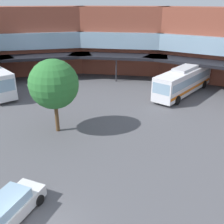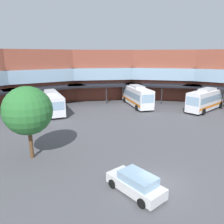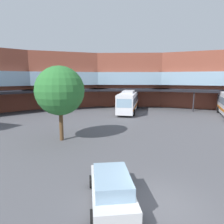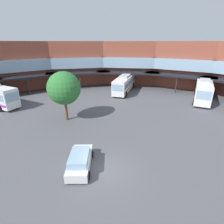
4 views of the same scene
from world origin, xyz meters
TOP-DOWN VIEW (x-y plane):
  - ground_plane at (0.00, 0.00)m, footprint 120.79×120.79m
  - station_building at (-0.00, 20.13)m, footprint 77.19×45.10m
  - bus_0 at (-0.37, 26.38)m, footprint 4.31×12.19m
  - bus_3 at (14.77, 21.86)m, footprint 5.62×10.83m
  - parked_car at (-2.27, 0.03)m, footprint 2.54×4.62m
  - plaza_tree at (-7.34, 9.66)m, footprint 4.48×4.48m

SIDE VIEW (x-z plane):
  - ground_plane at x=0.00m, z-range 0.00..0.00m
  - parked_car at x=-2.27m, z-range -0.03..1.50m
  - bus_0 at x=-0.37m, z-range 0.02..3.65m
  - bus_3 at x=14.77m, z-range 0.02..3.99m
  - plaza_tree at x=-7.34m, z-range 1.19..8.08m
  - station_building at x=0.00m, z-range 0.03..10.61m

